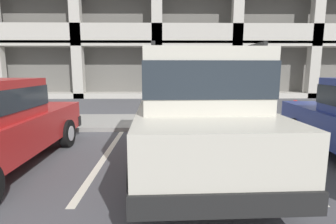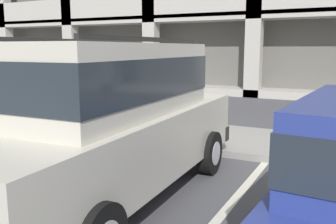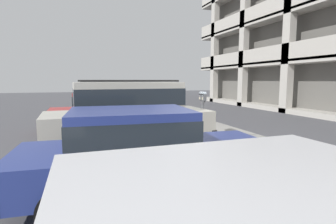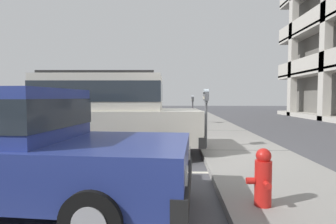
# 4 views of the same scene
# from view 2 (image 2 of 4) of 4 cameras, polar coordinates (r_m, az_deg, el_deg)

# --- Properties ---
(ground_plane) EXTENTS (80.00, 80.00, 0.10)m
(ground_plane) POSITION_cam_2_polar(r_m,az_deg,el_deg) (6.89, 1.06, -6.84)
(ground_plane) COLOR #4C4C51
(sidewalk) EXTENTS (40.00, 2.20, 0.12)m
(sidewalk) POSITION_cam_2_polar(r_m,az_deg,el_deg) (8.01, 5.14, -3.69)
(sidewalk) COLOR gray
(sidewalk) RESTS_ON ground_plane
(parking_stall_lines) EXTENTS (12.83, 4.80, 0.01)m
(parking_stall_lines) POSITION_cam_2_polar(r_m,az_deg,el_deg) (5.09, 10.50, -12.49)
(parking_stall_lines) COLOR silver
(parking_stall_lines) RESTS_ON ground_plane
(silver_suv) EXTENTS (2.14, 4.84, 2.03)m
(silver_suv) POSITION_cam_2_polar(r_m,az_deg,el_deg) (4.73, -9.76, -0.49)
(silver_suv) COLOR beige
(silver_suv) RESTS_ON ground_plane
(parking_meter_near) EXTENTS (0.35, 0.12, 1.53)m
(parking_meter_near) POSITION_cam_2_polar(r_m,az_deg,el_deg) (7.07, 0.29, 4.39)
(parking_meter_near) COLOR #595B60
(parking_meter_near) RESTS_ON sidewalk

